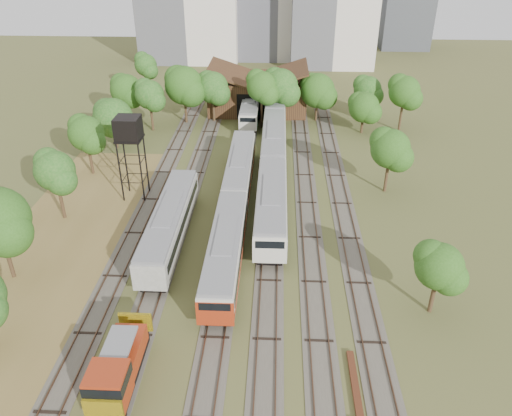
{
  "coord_description": "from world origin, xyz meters",
  "views": [
    {
      "loc": [
        2.45,
        -25.1,
        27.8
      ],
      "look_at": [
        0.43,
        19.19,
        2.5
      ],
      "focal_mm": 35.0,
      "sensor_mm": 36.0,
      "label": 1
    }
  ],
  "objects_px": {
    "railcar_green_set": "(274,142)",
    "shunter_locomotive": "(117,370)",
    "railcar_red_set": "(234,204)",
    "water_tower": "(128,131)"
  },
  "relations": [
    {
      "from": "railcar_red_set",
      "to": "railcar_green_set",
      "type": "distance_m",
      "value": 17.48
    },
    {
      "from": "railcar_green_set",
      "to": "water_tower",
      "type": "xyz_separation_m",
      "value": [
        -15.87,
        -12.15,
        6.06
      ]
    },
    {
      "from": "shunter_locomotive",
      "to": "water_tower",
      "type": "height_order",
      "value": "water_tower"
    },
    {
      "from": "railcar_red_set",
      "to": "shunter_locomotive",
      "type": "distance_m",
      "value": 23.43
    },
    {
      "from": "railcar_red_set",
      "to": "shunter_locomotive",
      "type": "relative_size",
      "value": 4.27
    },
    {
      "from": "railcar_red_set",
      "to": "water_tower",
      "type": "distance_m",
      "value": 14.25
    },
    {
      "from": "shunter_locomotive",
      "to": "railcar_red_set",
      "type": "bearing_deg",
      "value": 75.16
    },
    {
      "from": "railcar_red_set",
      "to": "railcar_green_set",
      "type": "height_order",
      "value": "railcar_green_set"
    },
    {
      "from": "railcar_green_set",
      "to": "railcar_red_set",
      "type": "bearing_deg",
      "value": -103.23
    },
    {
      "from": "railcar_green_set",
      "to": "shunter_locomotive",
      "type": "relative_size",
      "value": 6.43
    }
  ]
}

